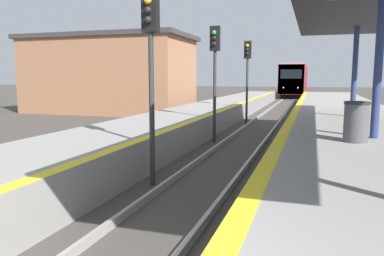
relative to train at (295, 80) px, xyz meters
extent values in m
cube|color=black|center=(0.00, 0.07, -1.86)|extent=(2.45, 20.08, 0.55)
cube|color=maroon|center=(0.00, 0.07, 0.12)|extent=(2.89, 22.31, 3.40)
cube|color=red|center=(0.00, -11.01, 0.12)|extent=(2.83, 0.16, 3.34)
cube|color=black|center=(0.00, -11.07, 0.71)|extent=(2.31, 0.06, 1.02)
cube|color=gray|center=(0.00, 0.07, 1.94)|extent=(2.45, 21.20, 0.24)
sphere|color=white|center=(-0.79, -11.07, -0.82)|extent=(0.18, 0.18, 0.18)
sphere|color=white|center=(0.79, -11.07, -0.82)|extent=(0.18, 0.18, 0.18)
cylinder|color=#2D2D2D|center=(-1.08, -46.99, -0.40)|extent=(0.12, 0.12, 3.46)
cube|color=black|center=(-1.08, -46.99, 1.78)|extent=(0.36, 0.20, 0.90)
sphere|color=yellow|center=(-1.08, -47.12, 1.98)|extent=(0.16, 0.16, 0.16)
sphere|color=black|center=(-1.08, -47.12, 1.78)|extent=(0.16, 0.16, 0.16)
sphere|color=black|center=(-1.08, -47.12, 1.58)|extent=(0.16, 0.16, 0.16)
cylinder|color=#2D2D2D|center=(-1.17, -40.94, -0.40)|extent=(0.12, 0.12, 3.46)
cube|color=black|center=(-1.17, -40.94, 1.78)|extent=(0.36, 0.20, 0.90)
sphere|color=green|center=(-1.17, -41.07, 1.98)|extent=(0.16, 0.16, 0.16)
sphere|color=black|center=(-1.17, -41.07, 1.78)|extent=(0.16, 0.16, 0.16)
sphere|color=black|center=(-1.17, -41.07, 1.58)|extent=(0.16, 0.16, 0.16)
cylinder|color=#2D2D2D|center=(-0.95, -34.89, -0.40)|extent=(0.12, 0.12, 3.46)
cube|color=black|center=(-0.95, -34.89, 1.78)|extent=(0.36, 0.20, 0.90)
sphere|color=yellow|center=(-0.95, -35.02, 1.98)|extent=(0.16, 0.16, 0.16)
sphere|color=black|center=(-0.95, -35.02, 1.78)|extent=(0.16, 0.16, 0.16)
sphere|color=black|center=(-0.95, -35.02, 1.58)|extent=(0.16, 0.16, 0.16)
cylinder|color=navy|center=(3.89, -44.38, 0.55)|extent=(0.20, 0.20, 3.46)
cylinder|color=navy|center=(3.89, -38.80, 0.55)|extent=(0.20, 0.20, 3.46)
cylinder|color=#4C4C51|center=(3.38, -45.14, -0.73)|extent=(0.56, 0.56, 0.90)
cylinder|color=#262626|center=(3.38, -45.14, -0.25)|extent=(0.59, 0.59, 0.06)
cube|color=#9E6B4C|center=(-11.45, -30.93, 0.40)|extent=(11.17, 5.79, 5.07)
cube|color=#383333|center=(-11.45, -30.93, 3.08)|extent=(11.73, 6.08, 0.30)
camera|label=1|loc=(2.36, -54.72, 0.35)|focal=35.00mm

